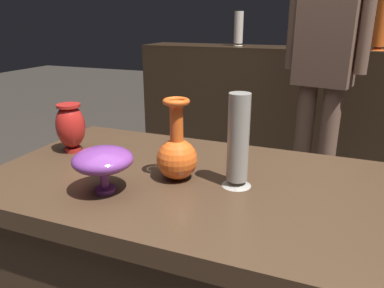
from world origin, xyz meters
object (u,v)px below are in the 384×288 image
at_px(vase_left_accent, 71,126).
at_px(shelf_vase_right, 381,24).
at_px(vase_centerpiece, 177,154).
at_px(visitor_center_back, 325,57).
at_px(vase_right_accent, 103,161).
at_px(shelf_vase_left, 239,29).
at_px(vase_tall_behind, 238,143).

relative_size(vase_left_accent, shelf_vase_right, 0.43).
height_order(vase_centerpiece, vase_left_accent, vase_centerpiece).
height_order(shelf_vase_right, visitor_center_back, visitor_center_back).
distance_m(vase_right_accent, visitor_center_back, 1.66).
bearing_deg(vase_centerpiece, vase_left_accent, 170.15).
bearing_deg(vase_right_accent, shelf_vase_right, 72.43).
bearing_deg(shelf_vase_right, vase_right_accent, -107.57).
bearing_deg(vase_right_accent, shelf_vase_left, 97.34).
distance_m(vase_left_accent, visitor_center_back, 1.56).
bearing_deg(shelf_vase_right, shelf_vase_left, 176.18).
height_order(vase_tall_behind, visitor_center_back, visitor_center_back).
distance_m(vase_centerpiece, shelf_vase_left, 2.30).
height_order(vase_centerpiece, shelf_vase_right, shelf_vase_right).
bearing_deg(vase_left_accent, shelf_vase_right, 64.60).
bearing_deg(shelf_vase_right, vase_centerpiece, -105.41).
bearing_deg(visitor_center_back, vase_tall_behind, 99.25).
bearing_deg(vase_centerpiece, shelf_vase_left, 101.11).
bearing_deg(shelf_vase_left, vase_left_accent, -88.92).
height_order(vase_right_accent, shelf_vase_right, shelf_vase_right).
bearing_deg(vase_right_accent, vase_tall_behind, 28.40).
xyz_separation_m(vase_tall_behind, vase_left_accent, (-0.56, 0.05, -0.03)).
xyz_separation_m(shelf_vase_left, shelf_vase_right, (1.04, -0.07, 0.04)).
xyz_separation_m(vase_left_accent, shelf_vase_right, (1.00, 2.10, 0.28)).
relative_size(vase_centerpiece, vase_tall_behind, 0.91).
bearing_deg(shelf_vase_left, shelf_vase_right, -3.82).
bearing_deg(shelf_vase_left, vase_centerpiece, -78.89).
distance_m(vase_tall_behind, vase_left_accent, 0.56).
bearing_deg(vase_tall_behind, visitor_center_back, 85.15).
xyz_separation_m(vase_centerpiece, visitor_center_back, (0.28, 1.46, 0.13)).
relative_size(vase_left_accent, shelf_vase_left, 0.58).
relative_size(vase_tall_behind, shelf_vase_right, 0.66).
distance_m(vase_right_accent, shelf_vase_left, 2.42).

